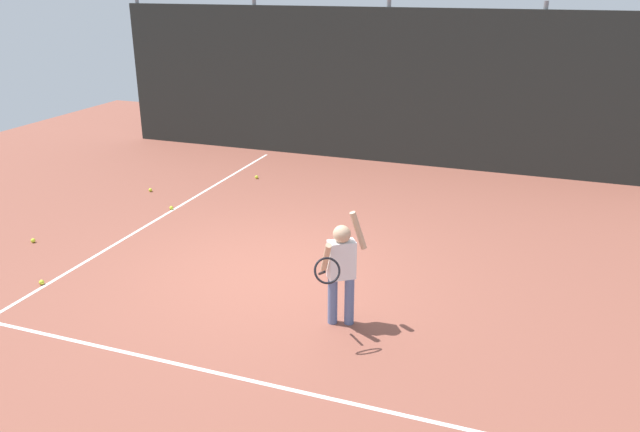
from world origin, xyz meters
name	(u,v)px	position (x,y,z in m)	size (l,w,h in m)	color
ground_plane	(272,272)	(0.00, 0.00, 0.00)	(20.00, 20.00, 0.00)	brown
court_line_baseline	(180,364)	(0.00, -2.33, 0.00)	(9.00, 0.05, 0.00)	white
court_line_sideline	(151,223)	(-2.59, 1.00, 0.00)	(0.05, 9.00, 0.00)	white
back_fence_windscreen	(385,87)	(0.00, 5.86, 1.59)	(12.21, 0.08, 3.18)	#282D2B
fence_post_0	(144,70)	(-5.96, 5.92, 1.67)	(0.09, 0.09, 3.33)	slate
fence_post_1	(257,76)	(-2.98, 5.92, 1.67)	(0.09, 0.09, 3.33)	slate
fence_post_2	(386,83)	(0.00, 5.92, 1.67)	(0.09, 0.09, 3.33)	slate
fence_post_3	(536,92)	(2.98, 5.92, 1.67)	(0.09, 0.09, 3.33)	slate
tennis_player	(341,266)	(1.29, -0.98, 0.73)	(0.49, 0.84, 1.35)	slate
tennis_ball_0	(257,177)	(-2.02, 3.77, 0.03)	(0.07, 0.07, 0.07)	#CCE033
tennis_ball_1	(33,241)	(-3.79, -0.30, 0.03)	(0.07, 0.07, 0.07)	#CCE033
tennis_ball_2	(150,190)	(-3.53, 2.36, 0.03)	(0.07, 0.07, 0.07)	#CCE033
tennis_ball_3	(171,208)	(-2.63, 1.65, 0.03)	(0.07, 0.07, 0.07)	#CCE033
tennis_ball_4	(42,282)	(-2.65, -1.36, 0.03)	(0.07, 0.07, 0.07)	#CCE033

